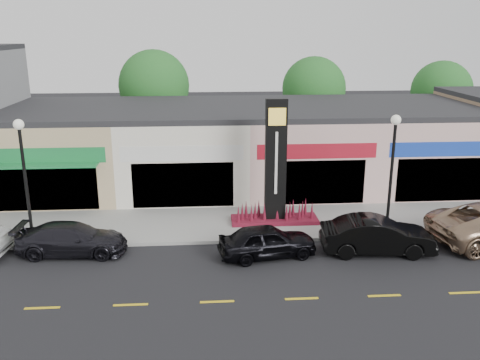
{
  "coord_description": "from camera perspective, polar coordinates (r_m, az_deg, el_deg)",
  "views": [
    {
      "loc": [
        -0.31,
        -18.86,
        9.15
      ],
      "look_at": [
        1.3,
        4.0,
        2.37
      ],
      "focal_mm": 38.0,
      "sensor_mm": 36.0,
      "label": 1
    }
  ],
  "objects": [
    {
      "name": "ground",
      "position": [
        20.97,
        -2.81,
        -9.41
      ],
      "size": [
        120.0,
        120.0,
        0.0
      ],
      "primitive_type": "plane",
      "color": "black",
      "rests_on": "ground"
    },
    {
      "name": "sidewalk",
      "position": [
        24.93,
        -3.04,
        -4.89
      ],
      "size": [
        52.0,
        4.3,
        0.15
      ],
      "primitive_type": "cube",
      "color": "gray",
      "rests_on": "ground"
    },
    {
      "name": "curb",
      "position": [
        22.84,
        -2.93,
        -6.94
      ],
      "size": [
        52.0,
        0.2,
        0.15
      ],
      "primitive_type": "cube",
      "color": "gray",
      "rests_on": "ground"
    },
    {
      "name": "shop_beige",
      "position": [
        32.13,
        -18.73,
        3.48
      ],
      "size": [
        7.0,
        10.85,
        4.8
      ],
      "color": "tan",
      "rests_on": "ground"
    },
    {
      "name": "shop_cream",
      "position": [
        31.1,
        -6.13,
        3.85
      ],
      "size": [
        7.0,
        10.01,
        4.8
      ],
      "color": "beige",
      "rests_on": "ground"
    },
    {
      "name": "shop_pink_w",
      "position": [
        31.62,
        6.68,
        4.05
      ],
      "size": [
        7.0,
        10.01,
        4.8
      ],
      "color": "#D2A8A0",
      "rests_on": "ground"
    },
    {
      "name": "shop_pink_e",
      "position": [
        33.61,
        18.52,
        4.04
      ],
      "size": [
        7.0,
        10.01,
        4.8
      ],
      "color": "#D2A8A0",
      "rests_on": "ground"
    },
    {
      "name": "tree_rear_west",
      "position": [
        38.74,
        -9.63,
        10.44
      ],
      "size": [
        5.2,
        5.2,
        7.83
      ],
      "color": "#382619",
      "rests_on": "ground"
    },
    {
      "name": "tree_rear_mid",
      "position": [
        39.48,
        8.28,
        10.12
      ],
      "size": [
        4.8,
        4.8,
        7.29
      ],
      "color": "#382619",
      "rests_on": "ground"
    },
    {
      "name": "tree_rear_east",
      "position": [
        42.75,
        21.66,
        9.28
      ],
      "size": [
        4.6,
        4.6,
        6.94
      ],
      "color": "#382619",
      "rests_on": "ground"
    },
    {
      "name": "lamp_west_near",
      "position": [
        23.4,
        -23.07,
        1.11
      ],
      "size": [
        0.44,
        0.44,
        5.47
      ],
      "color": "black",
      "rests_on": "sidewalk"
    },
    {
      "name": "lamp_east_near",
      "position": [
        23.61,
        16.72,
        1.88
      ],
      "size": [
        0.44,
        0.44,
        5.47
      ],
      "color": "black",
      "rests_on": "sidewalk"
    },
    {
      "name": "pylon_sign",
      "position": [
        24.29,
        3.98,
        0.01
      ],
      "size": [
        4.2,
        1.3,
        6.0
      ],
      "color": "#5B0F1F",
      "rests_on": "sidewalk"
    },
    {
      "name": "car_dark_sedan",
      "position": [
        22.75,
        -18.36,
        -6.3
      ],
      "size": [
        2.09,
        4.68,
        1.33
      ],
      "primitive_type": "imported",
      "rotation": [
        0.0,
        0.0,
        1.52
      ],
      "color": "black",
      "rests_on": "ground"
    },
    {
      "name": "car_black_sedan",
      "position": [
        21.35,
        3.08,
        -6.87
      ],
      "size": [
        2.31,
        4.29,
        1.39
      ],
      "primitive_type": "imported",
      "rotation": [
        0.0,
        0.0,
        1.74
      ],
      "color": "black",
      "rests_on": "ground"
    },
    {
      "name": "car_black_conv",
      "position": [
        22.4,
        15.15,
        -6.06
      ],
      "size": [
        2.01,
        4.84,
        1.56
      ],
      "primitive_type": "imported",
      "rotation": [
        0.0,
        0.0,
        1.49
      ],
      "color": "black",
      "rests_on": "ground"
    }
  ]
}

